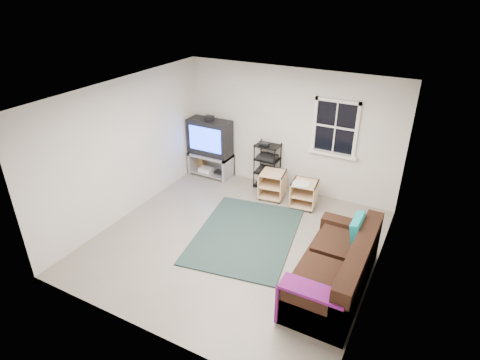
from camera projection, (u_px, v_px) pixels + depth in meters
The scene contains 8 objects.
room at pixel (335, 131), 7.75m from camera, with size 4.60×4.62×4.60m.
tv_unit at pixel (210, 143), 9.01m from camera, with size 0.98×0.49×1.44m.
av_rack at pixel (267, 169), 8.64m from camera, with size 0.51×0.37×1.02m.
side_table_left at pixel (273, 183), 8.31m from camera, with size 0.56×0.56×0.58m.
side_table_right at pixel (304, 192), 7.98m from camera, with size 0.54×0.55×0.56m.
sofa at pixel (336, 270), 5.83m from camera, with size 0.93×2.09×0.95m.
shag_rug at pixel (245, 235), 7.18m from camera, with size 1.68×2.31×0.03m, color #312116.
paper_bag at pixel (200, 162), 9.55m from camera, with size 0.27×0.18×0.39m, color olive.
Camera 1 is at (2.78, -5.06, 4.17)m, focal length 30.00 mm.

